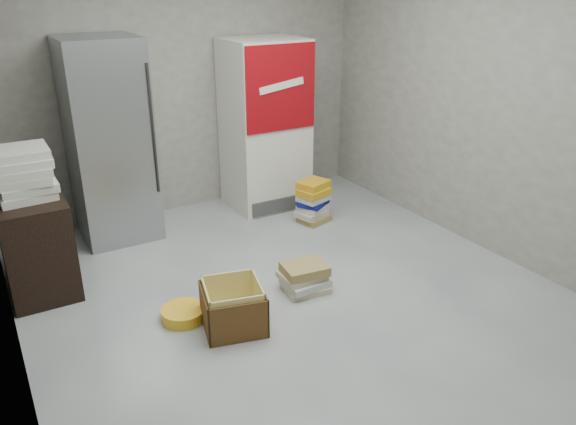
% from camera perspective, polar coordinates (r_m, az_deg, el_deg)
% --- Properties ---
extents(ground, '(5.00, 5.00, 0.00)m').
position_cam_1_polar(ground, '(4.41, 2.26, -9.79)').
color(ground, '#B0B0AC').
rests_on(ground, ground).
extents(room_shell, '(4.04, 5.04, 2.82)m').
position_cam_1_polar(room_shell, '(3.76, 2.70, 13.93)').
color(room_shell, '#9F998F').
rests_on(room_shell, ground).
extents(steel_fridge, '(0.70, 0.72, 1.90)m').
position_cam_1_polar(steel_fridge, '(5.55, -17.70, 6.89)').
color(steel_fridge, '#A5A7AD').
rests_on(steel_fridge, ground).
extents(coke_cooler, '(0.80, 0.73, 1.80)m').
position_cam_1_polar(coke_cooler, '(6.11, -2.35, 8.90)').
color(coke_cooler, silver).
rests_on(coke_cooler, ground).
extents(wood_shelf, '(0.50, 0.80, 0.80)m').
position_cam_1_polar(wood_shelf, '(4.94, -24.24, -2.89)').
color(wood_shelf, black).
rests_on(wood_shelf, ground).
extents(supply_box_stack, '(0.44, 0.43, 0.39)m').
position_cam_1_polar(supply_box_stack, '(4.73, -25.26, 3.62)').
color(supply_box_stack, white).
rests_on(supply_box_stack, wood_shelf).
extents(phonebook_stack_main, '(0.38, 0.36, 0.44)m').
position_cam_1_polar(phonebook_stack_main, '(5.82, 2.60, 1.10)').
color(phonebook_stack_main, olive).
rests_on(phonebook_stack_main, ground).
extents(phonebook_stack_side, '(0.38, 0.33, 0.23)m').
position_cam_1_polar(phonebook_stack_side, '(4.60, 1.69, -6.65)').
color(phonebook_stack_side, '#BFB28F').
rests_on(phonebook_stack_side, ground).
extents(cardboard_box, '(0.52, 0.52, 0.35)m').
position_cam_1_polar(cardboard_box, '(4.16, -5.57, -9.81)').
color(cardboard_box, yellow).
rests_on(cardboard_box, ground).
extents(bucket_lid, '(0.36, 0.36, 0.09)m').
position_cam_1_polar(bucket_lid, '(4.35, -10.57, -10.06)').
color(bucket_lid, yellow).
rests_on(bucket_lid, ground).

